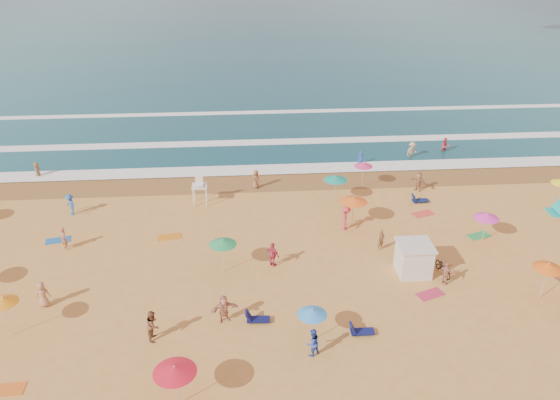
{
  "coord_description": "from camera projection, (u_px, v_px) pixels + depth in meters",
  "views": [
    {
      "loc": [
        -3.94,
        -30.71,
        20.2
      ],
      "look_at": [
        -1.23,
        6.0,
        1.5
      ],
      "focal_mm": 35.0,
      "sensor_mm": 36.0,
      "label": 1
    }
  ],
  "objects": [
    {
      "name": "ocean",
      "position": [
        258.0,
        34.0,
        111.41
      ],
      "size": [
        220.0,
        140.0,
        0.18
      ],
      "primitive_type": "cube",
      "color": "#0C4756",
      "rests_on": "ground"
    },
    {
      "name": "bicycle",
      "position": [
        443.0,
        267.0,
        34.99
      ],
      "size": [
        0.94,
        1.97,
        0.99
      ],
      "primitive_type": "imported",
      "rotation": [
        0.0,
        0.0,
        0.16
      ],
      "color": "black",
      "rests_on": "ground"
    },
    {
      "name": "cabana",
      "position": [
        414.0,
        259.0,
        34.9
      ],
      "size": [
        2.0,
        2.0,
        2.0
      ],
      "primitive_type": "cube",
      "color": "silver",
      "rests_on": "ground"
    },
    {
      "name": "lifeguard_stand",
      "position": [
        200.0,
        192.0,
        43.6
      ],
      "size": [
        1.2,
        1.2,
        2.1
      ],
      "primitive_type": null,
      "color": "white",
      "rests_on": "ground"
    },
    {
      "name": "beach_umbrellas",
      "position": [
        332.0,
        228.0,
        36.18
      ],
      "size": [
        55.5,
        24.35,
        0.81
      ],
      "color": "#E73373",
      "rests_on": "ground"
    },
    {
      "name": "beachgoers",
      "position": [
        285.0,
        216.0,
        40.52
      ],
      "size": [
        38.96,
        28.07,
        2.14
      ],
      "color": "#265EB4",
      "rests_on": "ground"
    },
    {
      "name": "towels",
      "position": [
        320.0,
        290.0,
        33.65
      ],
      "size": [
        38.23,
        21.49,
        0.03
      ],
      "color": "orange",
      "rests_on": "ground"
    },
    {
      "name": "cabana_roof",
      "position": [
        416.0,
        245.0,
        34.42
      ],
      "size": [
        2.2,
        2.2,
        0.12
      ],
      "primitive_type": "cube",
      "color": "silver",
      "rests_on": "cabana"
    },
    {
      "name": "surf_foam",
      "position": [
        281.0,
        144.0,
        55.63
      ],
      "size": [
        200.0,
        18.7,
        0.05
      ],
      "color": "white",
      "rests_on": "ground"
    },
    {
      "name": "ground",
      "position": [
        305.0,
        259.0,
        36.72
      ],
      "size": [
        220.0,
        220.0,
        0.0
      ],
      "primitive_type": "plane",
      "color": "gold",
      "rests_on": "ground"
    },
    {
      "name": "wet_sand",
      "position": [
        289.0,
        181.0,
        47.83
      ],
      "size": [
        220.0,
        220.0,
        0.0
      ],
      "primitive_type": "plane",
      "color": "olive",
      "rests_on": "ground"
    },
    {
      "name": "loungers",
      "position": [
        405.0,
        295.0,
        32.95
      ],
      "size": [
        59.22,
        23.21,
        0.34
      ],
      "color": "#0F1F4B",
      "rests_on": "ground"
    }
  ]
}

